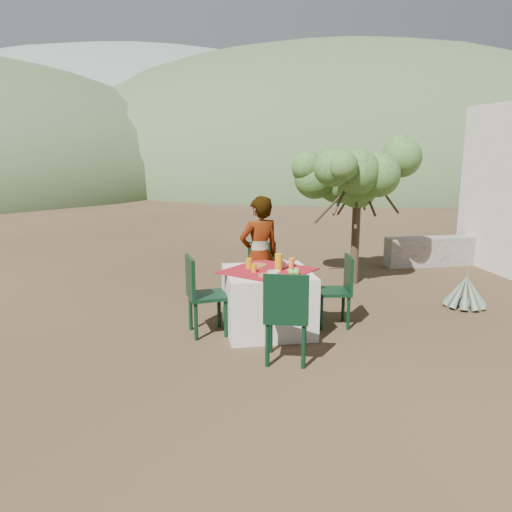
{
  "coord_description": "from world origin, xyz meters",
  "views": [
    {
      "loc": [
        -1.71,
        -5.28,
        2.19
      ],
      "look_at": [
        -0.66,
        0.87,
        0.86
      ],
      "focal_mm": 35.0,
      "sensor_mm": 36.0,
      "label": 1
    }
  ],
  "objects_px": {
    "table": "(268,300)",
    "chair_near": "(286,313)",
    "shrub_tree": "(360,183)",
    "chair_left": "(201,292)",
    "chair_far": "(261,270)",
    "person": "(259,255)",
    "chair_right": "(339,287)",
    "agave": "(465,292)",
    "juice_pitcher": "(279,262)"
  },
  "relations": [
    {
      "from": "chair_left",
      "to": "agave",
      "type": "distance_m",
      "value": 3.79
    },
    {
      "from": "chair_right",
      "to": "juice_pitcher",
      "type": "xyz_separation_m",
      "value": [
        -0.79,
        -0.05,
        0.37
      ]
    },
    {
      "from": "chair_near",
      "to": "shrub_tree",
      "type": "xyz_separation_m",
      "value": [
        1.91,
        3.0,
        1.12
      ]
    },
    {
      "from": "chair_left",
      "to": "juice_pitcher",
      "type": "xyz_separation_m",
      "value": [
        0.94,
        -0.02,
        0.33
      ]
    },
    {
      "from": "person",
      "to": "chair_far",
      "type": "bearing_deg",
      "value": -120.7
    },
    {
      "from": "table",
      "to": "person",
      "type": "bearing_deg",
      "value": 88.45
    },
    {
      "from": "chair_near",
      "to": "person",
      "type": "xyz_separation_m",
      "value": [
        0.02,
        1.7,
        0.25
      ]
    },
    {
      "from": "person",
      "to": "agave",
      "type": "relative_size",
      "value": 2.49
    },
    {
      "from": "person",
      "to": "shrub_tree",
      "type": "relative_size",
      "value": 0.76
    },
    {
      "from": "shrub_tree",
      "to": "chair_near",
      "type": "bearing_deg",
      "value": -122.5
    },
    {
      "from": "table",
      "to": "juice_pitcher",
      "type": "xyz_separation_m",
      "value": [
        0.13,
        -0.03,
        0.48
      ]
    },
    {
      "from": "chair_left",
      "to": "juice_pitcher",
      "type": "bearing_deg",
      "value": -99.04
    },
    {
      "from": "person",
      "to": "juice_pitcher",
      "type": "height_order",
      "value": "person"
    },
    {
      "from": "chair_left",
      "to": "person",
      "type": "height_order",
      "value": "person"
    },
    {
      "from": "person",
      "to": "agave",
      "type": "distance_m",
      "value": 2.98
    },
    {
      "from": "agave",
      "to": "chair_far",
      "type": "bearing_deg",
      "value": 166.25
    },
    {
      "from": "shrub_tree",
      "to": "agave",
      "type": "distance_m",
      "value": 2.36
    },
    {
      "from": "table",
      "to": "chair_near",
      "type": "bearing_deg",
      "value": -90.02
    },
    {
      "from": "juice_pitcher",
      "to": "chair_right",
      "type": "bearing_deg",
      "value": 3.6
    },
    {
      "from": "chair_left",
      "to": "chair_near",
      "type": "bearing_deg",
      "value": -148.3
    },
    {
      "from": "chair_near",
      "to": "agave",
      "type": "xyz_separation_m",
      "value": [
        2.93,
        1.44,
        -0.33
      ]
    },
    {
      "from": "chair_left",
      "to": "shrub_tree",
      "type": "xyz_separation_m",
      "value": [
        2.72,
        2.0,
        1.13
      ]
    },
    {
      "from": "chair_far",
      "to": "agave",
      "type": "height_order",
      "value": "chair_far"
    },
    {
      "from": "chair_right",
      "to": "person",
      "type": "relative_size",
      "value": 0.56
    },
    {
      "from": "table",
      "to": "chair_far",
      "type": "height_order",
      "value": "chair_far"
    },
    {
      "from": "shrub_tree",
      "to": "chair_left",
      "type": "bearing_deg",
      "value": -143.74
    },
    {
      "from": "table",
      "to": "chair_near",
      "type": "xyz_separation_m",
      "value": [
        -0.0,
        -1.0,
        0.17
      ]
    },
    {
      "from": "chair_far",
      "to": "juice_pitcher",
      "type": "relative_size",
      "value": 4.34
    },
    {
      "from": "chair_right",
      "to": "chair_left",
      "type": "bearing_deg",
      "value": -80.47
    },
    {
      "from": "chair_near",
      "to": "juice_pitcher",
      "type": "height_order",
      "value": "chair_near"
    },
    {
      "from": "table",
      "to": "chair_near",
      "type": "distance_m",
      "value": 1.01
    },
    {
      "from": "chair_left",
      "to": "table",
      "type": "bearing_deg",
      "value": -97.39
    },
    {
      "from": "chair_near",
      "to": "chair_right",
      "type": "relative_size",
      "value": 1.1
    },
    {
      "from": "chair_near",
      "to": "chair_left",
      "type": "xyz_separation_m",
      "value": [
        -0.82,
        1.0,
        -0.02
      ]
    },
    {
      "from": "table",
      "to": "chair_right",
      "type": "xyz_separation_m",
      "value": [
        0.92,
        0.02,
        0.12
      ]
    },
    {
      "from": "shrub_tree",
      "to": "agave",
      "type": "relative_size",
      "value": 3.28
    },
    {
      "from": "person",
      "to": "shrub_tree",
      "type": "bearing_deg",
      "value": -163.27
    },
    {
      "from": "shrub_tree",
      "to": "table",
      "type": "bearing_deg",
      "value": -133.72
    },
    {
      "from": "table",
      "to": "chair_near",
      "type": "height_order",
      "value": "chair_near"
    },
    {
      "from": "table",
      "to": "chair_left",
      "type": "relative_size",
      "value": 1.35
    },
    {
      "from": "chair_far",
      "to": "shrub_tree",
      "type": "xyz_separation_m",
      "value": [
        1.79,
        0.87,
        1.18
      ]
    },
    {
      "from": "chair_near",
      "to": "shrub_tree",
      "type": "bearing_deg",
      "value": -106.09
    },
    {
      "from": "chair_right",
      "to": "agave",
      "type": "xyz_separation_m",
      "value": [
        2.01,
        0.41,
        -0.28
      ]
    },
    {
      "from": "chair_far",
      "to": "shrub_tree",
      "type": "height_order",
      "value": "shrub_tree"
    },
    {
      "from": "chair_right",
      "to": "chair_far",
      "type": "bearing_deg",
      "value": -135.26
    },
    {
      "from": "agave",
      "to": "chair_left",
      "type": "bearing_deg",
      "value": -173.32
    },
    {
      "from": "juice_pitcher",
      "to": "chair_far",
      "type": "bearing_deg",
      "value": 90.42
    },
    {
      "from": "person",
      "to": "juice_pitcher",
      "type": "xyz_separation_m",
      "value": [
        0.11,
        -0.72,
        0.07
      ]
    },
    {
      "from": "table",
      "to": "juice_pitcher",
      "type": "height_order",
      "value": "juice_pitcher"
    },
    {
      "from": "table",
      "to": "chair_left",
      "type": "height_order",
      "value": "chair_left"
    }
  ]
}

